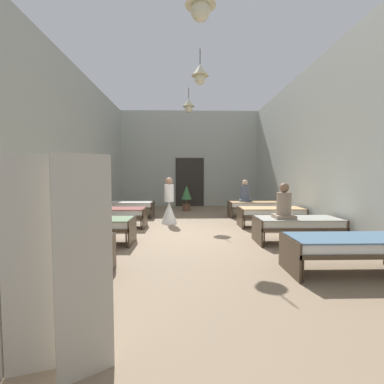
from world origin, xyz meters
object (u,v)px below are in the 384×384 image
Objects in this scene: bed_right_row_2 at (271,212)px; nurse_near_aisle at (169,207)px; bed_left_row_1 at (91,225)px; patient_seated_secondary at (245,193)px; patient_seated_primary at (284,205)px; bed_right_row_0 at (348,245)px; potted_plant at (187,196)px; bed_right_row_1 at (298,224)px; privacy_screen at (29,267)px; bed_left_row_0 at (47,247)px; bed_right_row_3 at (255,205)px; bed_left_row_2 at (113,213)px; bed_left_row_3 at (127,205)px.

nurse_near_aisle reaches higher than bed_right_row_2.
bed_left_row_1 is 5.85m from patient_seated_secondary.
bed_right_row_0 is at bearing -79.19° from patient_seated_primary.
patient_seated_secondary is at bearing 93.46° from bed_right_row_0.
patient_seated_secondary is (4.34, 3.89, 0.43)m from bed_left_row_1.
bed_right_row_1 is at bearing -65.57° from potted_plant.
privacy_screen reaches higher than bed_left_row_1.
bed_left_row_0 is 1.28× the size of nurse_near_aisle.
potted_plant is 0.65× the size of privacy_screen.
bed_right_row_0 is 1.00× the size of bed_right_row_1.
bed_right_row_2 is at bearing 90.00° from bed_right_row_0.
bed_right_row_3 is at bearing -14.94° from patient_seated_secondary.
patient_seated_primary is (-0.35, -0.07, 0.43)m from bed_right_row_1.
bed_left_row_0 is 7.75m from potted_plant.
privacy_screen reaches higher than patient_seated_primary.
bed_left_row_2 is 4.69m from bed_right_row_2.
patient_seated_primary is at bearing -95.17° from bed_right_row_3.
bed_left_row_0 and bed_right_row_0 have the same top height.
patient_seated_primary is 5.19m from privacy_screen.
bed_right_row_2 is 2.38× the size of patient_seated_primary.
bed_right_row_0 is 1.00× the size of bed_right_row_2.
privacy_screen reaches higher than patient_seated_secondary.
patient_seated_secondary reaches higher than bed_right_row_1.
bed_left_row_1 is 2.38× the size of patient_seated_primary.
bed_left_row_3 is 2.07m from nurse_near_aisle.
patient_seated_secondary reaches higher than bed_left_row_1.
bed_right_row_3 is 1.12× the size of privacy_screen.
bed_right_row_1 and bed_right_row_2 have the same top height.
bed_left_row_1 is at bearing 180.00° from bed_right_row_1.
bed_left_row_3 is 2.38× the size of patient_seated_primary.
bed_right_row_2 is at bearing 0.00° from bed_left_row_2.
bed_left_row_1 is 1.00× the size of bed_left_row_2.
bed_left_row_2 and bed_right_row_2 have the same top height.
patient_seated_primary is 1.00× the size of patient_seated_secondary.
bed_left_row_2 is at bearing -157.94° from bed_right_row_3.
bed_left_row_1 is 1.00× the size of bed_right_row_2.
patient_seated_secondary reaches higher than bed_right_row_3.
privacy_screen is at bearing -80.84° from bed_left_row_2.
bed_right_row_2 is at bearing 90.00° from bed_right_row_1.
bed_right_row_0 is at bearing -71.31° from potted_plant.
patient_seated_secondary is at bearing -13.15° from nurse_near_aisle.
bed_left_row_2 is 2.38× the size of patient_seated_secondary.
potted_plant is (-2.51, 5.53, 0.22)m from bed_right_row_1.
patient_seated_primary reaches higher than bed_left_row_2.
patient_seated_primary is (4.34, 1.83, 0.43)m from bed_left_row_0.
bed_left_row_1 is 5.95m from potted_plant.
bed_right_row_3 is at bearing 22.06° from bed_left_row_2.
bed_left_row_0 is at bearing -90.00° from bed_left_row_1.
bed_left_row_0 is 1.00× the size of bed_right_row_2.
bed_right_row_2 is 1.90m from bed_right_row_3.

